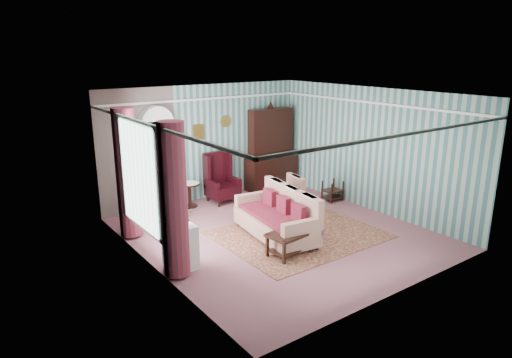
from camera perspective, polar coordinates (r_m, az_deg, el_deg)
floor at (r=9.65m, az=2.80°, el=-6.81°), size 6.00×6.00×0.00m
room_shell at (r=8.84m, az=-0.88°, el=4.72°), size 5.53×6.02×2.91m
bookcase at (r=10.97m, az=-12.04°, el=1.82°), size 0.80×0.28×2.24m
dresser_hutch at (r=12.48m, az=1.94°, el=4.13°), size 1.50×0.56×2.36m
wingback_left at (r=10.66m, az=-12.26°, el=-1.37°), size 0.76×0.80×1.25m
wingback_right at (r=11.43m, az=-4.22°, el=0.12°), size 0.76×0.80×1.25m
seated_woman at (r=10.67m, az=-12.24°, el=-1.55°), size 0.44×0.40×1.18m
round_side_table at (r=11.25m, az=-8.28°, el=-1.99°), size 0.50×0.50×0.60m
nest_table at (r=11.75m, az=9.54°, el=-1.41°), size 0.45×0.38×0.54m
plant_stand at (r=8.07m, az=-9.40°, el=-8.60°), size 0.55×0.35×0.80m
rug at (r=9.61m, az=5.34°, el=-6.91°), size 3.20×2.60×0.01m
sofa at (r=9.26m, az=2.46°, el=-4.38°), size 1.30×2.18×1.02m
floral_armchair at (r=10.47m, az=3.64°, el=-1.97°), size 0.89×0.89×1.03m
coffee_table at (r=8.63m, az=4.19°, el=-8.05°), size 0.89×0.63×0.45m
potted_plant_a at (r=7.72m, az=-9.13°, el=-4.84°), size 0.45×0.42×0.42m
potted_plant_b at (r=7.94m, az=-9.34°, el=-4.17°), size 0.28×0.25×0.44m
potted_plant_c at (r=7.92m, az=-10.45°, el=-4.68°), size 0.23×0.23×0.35m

